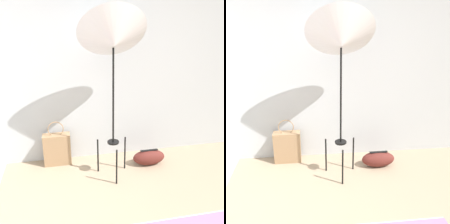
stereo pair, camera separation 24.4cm
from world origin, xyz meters
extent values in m
cube|color=#B7BCC1|center=(0.00, 2.20, 1.30)|extent=(8.00, 0.05, 2.60)
cylinder|color=black|center=(0.05, 1.44, 0.23)|extent=(0.02, 0.02, 0.46)
cylinder|color=black|center=(-0.12, 1.74, 0.23)|extent=(0.02, 0.02, 0.46)
cylinder|color=black|center=(0.23, 1.74, 0.23)|extent=(0.02, 0.02, 0.46)
cylinder|color=black|center=(0.05, 1.64, 0.46)|extent=(0.14, 0.14, 0.02)
cylinder|color=black|center=(0.05, 1.64, 1.08)|extent=(0.02, 0.02, 1.23)
cone|color=silver|center=(0.05, 1.64, 1.69)|extent=(0.78, 0.67, 0.72)
cube|color=#9E7A56|center=(-0.64, 2.05, 0.22)|extent=(0.36, 0.15, 0.44)
torus|color=#9E7A56|center=(-0.64, 2.05, 0.52)|extent=(0.21, 0.01, 0.21)
ellipsoid|color=#5B231E|center=(0.58, 1.78, 0.10)|extent=(0.44, 0.21, 0.21)
cube|color=black|center=(0.58, 1.78, 0.21)|extent=(0.24, 0.04, 0.01)
camera|label=1|loc=(-0.54, -1.18, 1.93)|focal=42.00mm
camera|label=2|loc=(-0.29, -1.22, 1.93)|focal=42.00mm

